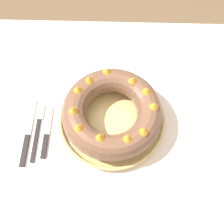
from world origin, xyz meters
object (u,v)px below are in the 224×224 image
at_px(fork, 38,127).
at_px(serving_knife, 27,136).
at_px(bundt_cake, 112,112).
at_px(serving_dish, 112,119).
at_px(cake_knife, 46,135).

xyz_separation_m(fork, serving_knife, (-0.03, -0.03, 0.00)).
relative_size(bundt_cake, serving_knife, 1.35).
xyz_separation_m(serving_dish, fork, (-0.25, -0.03, -0.01)).
xyz_separation_m(fork, cake_knife, (0.03, -0.03, -0.00)).
xyz_separation_m(bundt_cake, fork, (-0.25, -0.03, -0.07)).
relative_size(serving_dish, serving_knife, 1.50).
height_order(serving_dish, cake_knife, serving_dish).
bearing_deg(serving_knife, fork, 49.43).
height_order(serving_dish, serving_knife, serving_dish).
distance_m(bundt_cake, serving_knife, 0.29).
bearing_deg(serving_knife, bundt_cake, 14.54).
bearing_deg(fork, bundt_cake, 7.81).
bearing_deg(serving_knife, cake_knife, 5.26).
height_order(serving_dish, bundt_cake, bundt_cake).
relative_size(fork, cake_knife, 1.15).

